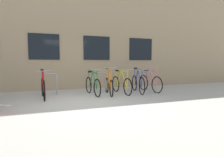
% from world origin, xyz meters
% --- Properties ---
extents(ground_plane, '(42.00, 42.00, 0.00)m').
position_xyz_m(ground_plane, '(0.00, 0.00, 0.00)').
color(ground_plane, '#B2ADA0').
extents(storefront_building, '(28.00, 6.80, 6.05)m').
position_xyz_m(storefront_building, '(0.00, 6.58, 3.03)').
color(storefront_building, tan).
rests_on(storefront_building, ground).
extents(bike_rack, '(6.57, 0.05, 0.84)m').
position_xyz_m(bike_rack, '(-0.01, 1.90, 0.50)').
color(bike_rack, gray).
rests_on(bike_rack, ground).
extents(bicycle_red, '(0.44, 1.72, 1.04)m').
position_xyz_m(bicycle_red, '(-1.23, 1.33, 0.39)').
color(bicycle_red, black).
rests_on(bicycle_red, ground).
extents(bicycle_green, '(0.44, 1.68, 1.02)m').
position_xyz_m(bicycle_green, '(0.57, 1.44, 0.38)').
color(bicycle_green, black).
rests_on(bicycle_green, ground).
extents(bicycle_blue, '(0.48, 1.76, 1.06)m').
position_xyz_m(bicycle_blue, '(2.51, 1.37, 0.39)').
color(bicycle_blue, black).
rests_on(bicycle_blue, ground).
extents(bicycle_pink, '(0.44, 1.69, 1.09)m').
position_xyz_m(bicycle_pink, '(3.14, 1.45, 0.39)').
color(bicycle_pink, black).
rests_on(bicycle_pink, ground).
extents(bicycle_orange, '(0.44, 1.65, 1.09)m').
position_xyz_m(bicycle_orange, '(1.20, 1.28, 0.38)').
color(bicycle_orange, black).
rests_on(bicycle_orange, ground).
extents(bicycle_yellow, '(0.44, 1.77, 1.01)m').
position_xyz_m(bicycle_yellow, '(1.76, 1.38, 0.38)').
color(bicycle_yellow, black).
rests_on(bicycle_yellow, ground).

